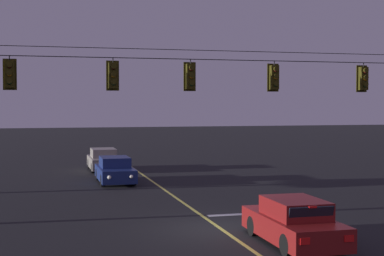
{
  "coord_description": "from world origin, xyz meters",
  "views": [
    {
      "loc": [
        -5.88,
        -18.88,
        4.23
      ],
      "look_at": [
        0.0,
        3.87,
        3.28
      ],
      "focal_mm": 54.63,
      "sensor_mm": 36.0,
      "label": 1
    }
  ],
  "objects_px": {
    "traffic_light_rightmost": "(364,78)",
    "car_waiting_near_lane": "(294,223)",
    "traffic_light_left_inner": "(113,75)",
    "traffic_light_right_inner": "(274,77)",
    "traffic_light_centre": "(191,76)",
    "car_oncoming_trailing": "(104,160)",
    "car_oncoming_lead": "(115,171)",
    "traffic_light_leftmost": "(10,74)"
  },
  "relations": [
    {
      "from": "car_waiting_near_lane",
      "to": "traffic_light_leftmost",
      "type": "bearing_deg",
      "value": 146.77
    },
    {
      "from": "traffic_light_left_inner",
      "to": "car_oncoming_lead",
      "type": "xyz_separation_m",
      "value": [
        1.25,
        9.79,
        -4.67
      ]
    },
    {
      "from": "car_waiting_near_lane",
      "to": "car_oncoming_lead",
      "type": "distance_m",
      "value": 15.74
    },
    {
      "from": "traffic_light_left_inner",
      "to": "traffic_light_rightmost",
      "type": "distance_m",
      "value": 10.4
    },
    {
      "from": "traffic_light_rightmost",
      "to": "car_waiting_near_lane",
      "type": "bearing_deg",
      "value": -135.38
    },
    {
      "from": "traffic_light_left_inner",
      "to": "traffic_light_right_inner",
      "type": "height_order",
      "value": "same"
    },
    {
      "from": "traffic_light_centre",
      "to": "car_oncoming_trailing",
      "type": "bearing_deg",
      "value": 96.09
    },
    {
      "from": "traffic_light_left_inner",
      "to": "car_oncoming_lead",
      "type": "bearing_deg",
      "value": 82.75
    },
    {
      "from": "traffic_light_left_inner",
      "to": "car_oncoming_trailing",
      "type": "xyz_separation_m",
      "value": [
        1.26,
        15.99,
        -4.67
      ]
    },
    {
      "from": "car_waiting_near_lane",
      "to": "car_oncoming_trailing",
      "type": "distance_m",
      "value": 21.81
    },
    {
      "from": "car_waiting_near_lane",
      "to": "traffic_light_left_inner",
      "type": "bearing_deg",
      "value": 130.8
    },
    {
      "from": "car_waiting_near_lane",
      "to": "car_oncoming_lead",
      "type": "xyz_separation_m",
      "value": [
        -3.54,
        15.33,
        -0.0
      ]
    },
    {
      "from": "traffic_light_left_inner",
      "to": "car_oncoming_lead",
      "type": "distance_m",
      "value": 10.92
    },
    {
      "from": "traffic_light_right_inner",
      "to": "car_oncoming_lead",
      "type": "xyz_separation_m",
      "value": [
        -5.18,
        9.79,
        -4.67
      ]
    },
    {
      "from": "traffic_light_rightmost",
      "to": "car_oncoming_trailing",
      "type": "height_order",
      "value": "traffic_light_rightmost"
    },
    {
      "from": "traffic_light_centre",
      "to": "traffic_light_left_inner",
      "type": "bearing_deg",
      "value": 180.0
    },
    {
      "from": "traffic_light_left_inner",
      "to": "traffic_light_leftmost",
      "type": "bearing_deg",
      "value": 180.0
    },
    {
      "from": "traffic_light_rightmost",
      "to": "car_waiting_near_lane",
      "type": "relative_size",
      "value": 0.28
    },
    {
      "from": "traffic_light_left_inner",
      "to": "traffic_light_right_inner",
      "type": "distance_m",
      "value": 6.42
    },
    {
      "from": "car_oncoming_lead",
      "to": "traffic_light_leftmost",
      "type": "bearing_deg",
      "value": -116.67
    },
    {
      "from": "traffic_light_left_inner",
      "to": "traffic_light_rightmost",
      "type": "relative_size",
      "value": 1.0
    },
    {
      "from": "traffic_light_left_inner",
      "to": "car_waiting_near_lane",
      "type": "relative_size",
      "value": 0.28
    },
    {
      "from": "car_oncoming_lead",
      "to": "traffic_light_left_inner",
      "type": "bearing_deg",
      "value": -97.25
    },
    {
      "from": "traffic_light_right_inner",
      "to": "car_waiting_near_lane",
      "type": "relative_size",
      "value": 0.28
    },
    {
      "from": "traffic_light_centre",
      "to": "car_waiting_near_lane",
      "type": "relative_size",
      "value": 0.28
    },
    {
      "from": "traffic_light_right_inner",
      "to": "traffic_light_leftmost",
      "type": "bearing_deg",
      "value": 180.0
    },
    {
      "from": "traffic_light_right_inner",
      "to": "car_oncoming_trailing",
      "type": "bearing_deg",
      "value": 107.87
    },
    {
      "from": "traffic_light_left_inner",
      "to": "traffic_light_centre",
      "type": "xyz_separation_m",
      "value": [
        2.97,
        0.0,
        0.0
      ]
    },
    {
      "from": "traffic_light_rightmost",
      "to": "car_oncoming_lead",
      "type": "distance_m",
      "value": 14.19
    },
    {
      "from": "traffic_light_centre",
      "to": "traffic_light_right_inner",
      "type": "bearing_deg",
      "value": 0.0
    },
    {
      "from": "traffic_light_centre",
      "to": "traffic_light_right_inner",
      "type": "xyz_separation_m",
      "value": [
        3.45,
        0.0,
        0.0
      ]
    },
    {
      "from": "traffic_light_rightmost",
      "to": "car_oncoming_lead",
      "type": "relative_size",
      "value": 0.28
    },
    {
      "from": "traffic_light_centre",
      "to": "traffic_light_rightmost",
      "type": "distance_m",
      "value": 7.42
    },
    {
      "from": "traffic_light_centre",
      "to": "car_oncoming_lead",
      "type": "relative_size",
      "value": 0.28
    },
    {
      "from": "car_oncoming_trailing",
      "to": "car_waiting_near_lane",
      "type": "bearing_deg",
      "value": -80.72
    },
    {
      "from": "traffic_light_rightmost",
      "to": "car_oncoming_trailing",
      "type": "relative_size",
      "value": 0.28
    },
    {
      "from": "car_oncoming_trailing",
      "to": "traffic_light_centre",
      "type": "bearing_deg",
      "value": -83.91
    },
    {
      "from": "car_oncoming_lead",
      "to": "traffic_light_right_inner",
      "type": "bearing_deg",
      "value": -62.15
    },
    {
      "from": "traffic_light_leftmost",
      "to": "car_waiting_near_lane",
      "type": "height_order",
      "value": "traffic_light_leftmost"
    },
    {
      "from": "car_oncoming_trailing",
      "to": "car_oncoming_lead",
      "type": "bearing_deg",
      "value": -90.18
    },
    {
      "from": "traffic_light_leftmost",
      "to": "traffic_light_right_inner",
      "type": "distance_m",
      "value": 10.09
    },
    {
      "from": "traffic_light_left_inner",
      "to": "traffic_light_centre",
      "type": "distance_m",
      "value": 2.97
    }
  ]
}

